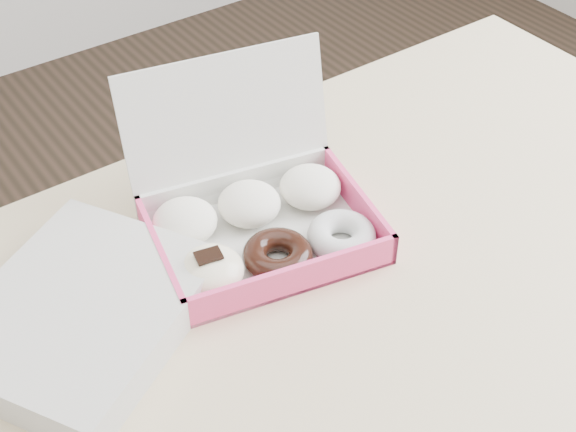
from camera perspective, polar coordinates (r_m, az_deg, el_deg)
table at (r=1.00m, az=6.53°, el=-8.32°), size 1.20×0.80×0.75m
donut_box at (r=0.98m, az=-2.30°, el=-0.06°), size 0.31×0.29×0.19m
newspapers at (r=0.91m, az=-14.43°, el=-6.71°), size 0.34×0.32×0.04m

